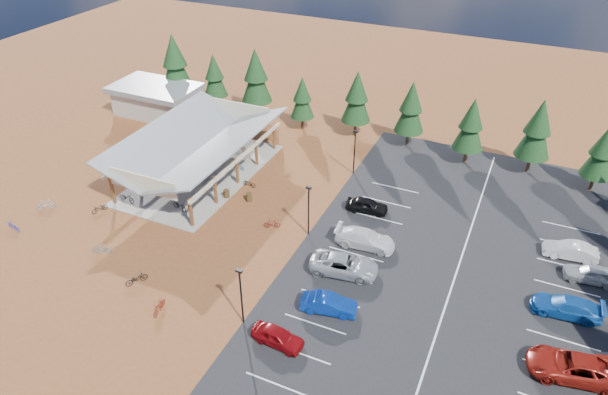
# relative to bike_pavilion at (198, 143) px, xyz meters

# --- Properties ---
(ground) EXTENTS (140.00, 140.00, 0.00)m
(ground) POSITION_rel_bike_pavilion_xyz_m (10.00, -7.00, -3.82)
(ground) COLOR brown
(ground) RESTS_ON ground
(asphalt_lot) EXTENTS (27.00, 44.00, 0.04)m
(asphalt_lot) POSITION_rel_bike_pavilion_xyz_m (28.50, -4.00, -3.80)
(asphalt_lot) COLOR black
(asphalt_lot) RESTS_ON ground
(concrete_pad) EXTENTS (10.60, 18.60, 0.10)m
(concrete_pad) POSITION_rel_bike_pavilion_xyz_m (0.00, 0.00, -3.77)
(concrete_pad) COLOR gray
(concrete_pad) RESTS_ON ground
(bike_pavilion) EXTENTS (11.65, 19.40, 4.97)m
(bike_pavilion) POSITION_rel_bike_pavilion_xyz_m (0.00, 0.00, 0.00)
(bike_pavilion) COLOR brown
(bike_pavilion) RESTS_ON concrete_pad
(outbuilding) EXTENTS (11.00, 7.00, 3.90)m
(outbuilding) POSITION_rel_bike_pavilion_xyz_m (-14.00, 11.00, -1.80)
(outbuilding) COLOR #ADA593
(outbuilding) RESTS_ON ground
(lamp_post_0) EXTENTS (0.50, 0.25, 5.14)m
(lamp_post_0) POSITION_rel_bike_pavilion_xyz_m (15.00, -17.00, -0.85)
(lamp_post_0) COLOR black
(lamp_post_0) RESTS_ON ground
(lamp_post_1) EXTENTS (0.50, 0.25, 5.14)m
(lamp_post_1) POSITION_rel_bike_pavilion_xyz_m (15.00, -5.00, -0.85)
(lamp_post_1) COLOR black
(lamp_post_1) RESTS_ON ground
(lamp_post_2) EXTENTS (0.50, 0.25, 5.14)m
(lamp_post_2) POSITION_rel_bike_pavilion_xyz_m (15.00, 7.00, -0.85)
(lamp_post_2) COLOR black
(lamp_post_2) RESTS_ON ground
(trash_bin_0) EXTENTS (0.60, 0.60, 0.90)m
(trash_bin_0) POSITION_rel_bike_pavilion_xyz_m (4.97, -2.87, -3.37)
(trash_bin_0) COLOR #423117
(trash_bin_0) RESTS_ON ground
(trash_bin_1) EXTENTS (0.60, 0.60, 0.90)m
(trash_bin_1) POSITION_rel_bike_pavilion_xyz_m (7.32, -2.42, -3.37)
(trash_bin_1) COLOR #423117
(trash_bin_1) RESTS_ON ground
(pine_0) EXTENTS (4.16, 4.16, 9.68)m
(pine_0) POSITION_rel_bike_pavilion_xyz_m (-13.24, 14.86, 2.09)
(pine_0) COLOR #382314
(pine_0) RESTS_ON ground
(pine_1) EXTENTS (3.19, 3.19, 7.42)m
(pine_1) POSITION_rel_bike_pavilion_xyz_m (-7.87, 15.83, 0.70)
(pine_1) COLOR #382314
(pine_1) RESTS_ON ground
(pine_2) EXTENTS (3.91, 3.91, 9.10)m
(pine_2) POSITION_rel_bike_pavilion_xyz_m (-1.50, 15.64, 1.74)
(pine_2) COLOR #382314
(pine_2) RESTS_ON ground
(pine_3) EXTENTS (2.92, 2.92, 6.81)m
(pine_3) POSITION_rel_bike_pavilion_xyz_m (5.34, 14.76, 0.33)
(pine_3) COLOR #382314
(pine_3) RESTS_ON ground
(pine_4) EXTENTS (3.53, 3.53, 8.21)m
(pine_4) POSITION_rel_bike_pavilion_xyz_m (11.96, 15.80, 1.19)
(pine_4) COLOR #382314
(pine_4) RESTS_ON ground
(pine_5) EXTENTS (3.43, 3.43, 8.00)m
(pine_5) POSITION_rel_bike_pavilion_xyz_m (18.52, 15.82, 1.06)
(pine_5) COLOR #382314
(pine_5) RESTS_ON ground
(pine_6) EXTENTS (3.33, 3.33, 7.77)m
(pine_6) POSITION_rel_bike_pavilion_xyz_m (25.54, 14.43, 0.92)
(pine_6) COLOR #382314
(pine_6) RESTS_ON ground
(pine_7) EXTENTS (3.65, 3.65, 8.50)m
(pine_7) POSITION_rel_bike_pavilion_xyz_m (32.17, 15.19, 1.37)
(pine_7) COLOR #382314
(pine_7) RESTS_ON ground
(pine_8) EXTENTS (3.20, 3.20, 7.46)m
(pine_8) POSITION_rel_bike_pavilion_xyz_m (38.52, 14.02, 0.73)
(pine_8) COLOR #382314
(pine_8) RESTS_ON ground
(bike_0) EXTENTS (1.91, 0.76, 0.99)m
(bike_0) POSITION_rel_bike_pavilion_xyz_m (-3.66, -7.71, -3.23)
(bike_0) COLOR black
(bike_0) RESTS_ON concrete_pad
(bike_1) EXTENTS (1.58, 0.49, 0.94)m
(bike_1) POSITION_rel_bike_pavilion_xyz_m (-2.82, -2.70, -3.25)
(bike_1) COLOR gray
(bike_1) RESTS_ON concrete_pad
(bike_2) EXTENTS (1.86, 1.07, 0.92)m
(bike_2) POSITION_rel_bike_pavilion_xyz_m (-1.95, 1.37, -3.26)
(bike_2) COLOR navy
(bike_2) RESTS_ON concrete_pad
(bike_3) EXTENTS (1.54, 0.57, 0.90)m
(bike_3) POSITION_rel_bike_pavilion_xyz_m (-2.81, 4.67, -3.27)
(bike_3) COLOR maroon
(bike_3) RESTS_ON concrete_pad
(bike_4) EXTENTS (1.92, 1.02, 0.96)m
(bike_4) POSITION_rel_bike_pavilion_xyz_m (2.01, -6.75, -3.24)
(bike_4) COLOR black
(bike_4) RESTS_ON concrete_pad
(bike_5) EXTENTS (1.92, 0.94, 1.11)m
(bike_5) POSITION_rel_bike_pavilion_xyz_m (1.80, -1.30, -3.17)
(bike_5) COLOR gray
(bike_5) RESTS_ON concrete_pad
(bike_6) EXTENTS (1.60, 0.87, 0.79)m
(bike_6) POSITION_rel_bike_pavilion_xyz_m (3.27, 2.53, -3.33)
(bike_6) COLOR #22528C
(bike_6) RESTS_ON concrete_pad
(bike_7) EXTENTS (1.60, 0.64, 0.93)m
(bike_7) POSITION_rel_bike_pavilion_xyz_m (1.27, 6.14, -3.26)
(bike_7) COLOR maroon
(bike_7) RESTS_ON concrete_pad
(bike_8) EXTENTS (1.12, 1.73, 0.86)m
(bike_8) POSITION_rel_bike_pavilion_xyz_m (-4.98, -10.13, -3.39)
(bike_8) COLOR black
(bike_8) RESTS_ON ground
(bike_9) EXTENTS (1.57, 1.49, 1.01)m
(bike_9) POSITION_rel_bike_pavilion_xyz_m (-10.14, -11.91, -3.32)
(bike_9) COLOR #9C9EA5
(bike_9) RESTS_ON ground
(bike_10) EXTENTS (1.81, 0.88, 0.91)m
(bike_10) POSITION_rel_bike_pavilion_xyz_m (-10.13, -15.77, -3.37)
(bike_10) COLOR #26299F
(bike_10) RESTS_ON ground
(bike_11) EXTENTS (0.84, 1.90, 1.11)m
(bike_11) POSITION_rel_bike_pavilion_xyz_m (8.64, -18.73, -3.27)
(bike_11) COLOR maroon
(bike_11) RESTS_ON ground
(bike_12) EXTENTS (1.50, 1.96, 0.99)m
(bike_12) POSITION_rel_bike_pavilion_xyz_m (4.94, -16.88, -3.33)
(bike_12) COLOR black
(bike_12) RESTS_ON ground
(bike_13) EXTENTS (1.85, 1.16, 1.08)m
(bike_13) POSITION_rel_bike_pavilion_xyz_m (-0.25, -15.07, -3.29)
(bike_13) COLOR gray
(bike_13) RESTS_ON ground
(bike_15) EXTENTS (1.62, 1.03, 0.94)m
(bike_15) POSITION_rel_bike_pavilion_xyz_m (11.51, -5.52, -3.35)
(bike_15) COLOR maroon
(bike_15) RESTS_ON ground
(bike_16) EXTENTS (1.59, 0.64, 0.82)m
(bike_16) POSITION_rel_bike_pavilion_xyz_m (5.98, -0.04, -3.41)
(bike_16) COLOR black
(bike_16) RESTS_ON ground
(car_0) EXTENTS (4.04, 1.87, 1.34)m
(car_0) POSITION_rel_bike_pavilion_xyz_m (18.30, -17.79, -3.11)
(car_0) COLOR maroon
(car_0) RESTS_ON asphalt_lot
(car_1) EXTENTS (4.55, 2.35, 1.43)m
(car_1) POSITION_rel_bike_pavilion_xyz_m (20.40, -13.32, -3.07)
(car_1) COLOR navy
(car_1) RESTS_ON asphalt_lot
(car_2) EXTENTS (6.09, 3.56, 1.59)m
(car_2) POSITION_rel_bike_pavilion_xyz_m (19.87, -8.63, -2.99)
(car_2) COLOR #989B9F
(car_2) RESTS_ON asphalt_lot
(car_3) EXTENTS (5.52, 2.61, 1.56)m
(car_3) POSITION_rel_bike_pavilion_xyz_m (20.29, -4.52, -3.01)
(car_3) COLOR silver
(car_3) RESTS_ON asphalt_lot
(car_4) EXTENTS (4.24, 2.14, 1.38)m
(car_4) POSITION_rel_bike_pavilion_xyz_m (18.69, 0.71, -3.09)
(car_4) COLOR black
(car_4) RESTS_ON asphalt_lot
(car_6) EXTENTS (6.33, 3.70, 1.65)m
(car_6) POSITION_rel_bike_pavilion_xyz_m (37.57, -12.10, -2.96)
(car_6) COLOR maroon
(car_6) RESTS_ON asphalt_lot
(car_7) EXTENTS (5.33, 2.54, 1.50)m
(car_7) POSITION_rel_bike_pavilion_xyz_m (36.93, -6.14, -3.03)
(car_7) COLOR #12499D
(car_7) RESTS_ON asphalt_lot
(car_8) EXTENTS (4.49, 2.21, 1.47)m
(car_8) POSITION_rel_bike_pavilion_xyz_m (38.66, -1.25, -3.05)
(car_8) COLOR #989B9F
(car_8) RESTS_ON asphalt_lot
(car_9) EXTENTS (4.56, 2.02, 1.45)m
(car_9) POSITION_rel_bike_pavilion_xyz_m (36.94, 1.30, -3.06)
(car_9) COLOR silver
(car_9) RESTS_ON asphalt_lot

